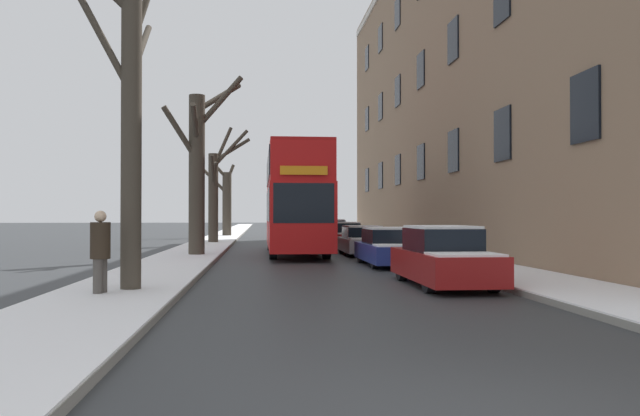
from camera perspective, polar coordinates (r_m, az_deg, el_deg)
The scene contains 14 objects.
sidewalk_left at distance 58.01m, azimuth -8.39°, elevation -2.36°, with size 2.68×130.00×0.16m.
sidewalk_right at distance 58.34m, azimuth 1.35°, elevation -2.35°, with size 2.68×130.00×0.16m.
terrace_facade_right at distance 34.54m, azimuth 16.63°, elevation 11.25°, with size 9.10×43.15×17.75m.
bare_tree_left_0 at distance 14.23m, azimuth -17.13°, elevation 8.31°, with size 3.00×3.48×8.31m.
bare_tree_left_1 at distance 26.16m, azimuth -11.08°, elevation 3.75°, with size 3.27×3.35×7.65m.
bare_tree_left_2 at distance 38.12m, azimuth -9.53°, elevation 1.67°, with size 2.52×2.90×7.20m.
bare_tree_left_3 at distance 51.11m, azimuth -8.60°, elevation 0.65°, with size 3.01×1.59×6.12m.
double_decker_bus at distance 28.27m, azimuth -2.28°, elevation 1.06°, with size 2.50×11.42×4.63m.
parked_car_0 at distance 15.68m, azimuth 11.20°, elevation -4.53°, with size 1.70×4.51×1.48m.
parked_car_1 at distance 21.88m, azimuth 6.40°, elevation -3.62°, with size 1.82×4.59×1.33m.
parked_car_2 at distance 27.59m, azimuth 3.93°, elevation -3.05°, with size 1.79×4.24×1.30m.
parked_car_3 at distance 33.59m, azimuth 2.25°, elevation -2.57°, with size 1.73×4.10×1.40m.
parked_car_4 at distance 39.42m, azimuth 1.11°, elevation -2.23°, with size 1.72×4.24×1.52m.
pedestrian_left_sidewalk at distance 13.45m, azimuth -19.45°, elevation -3.75°, with size 0.40×0.40×1.83m.
Camera 1 is at (-1.93, -4.91, 1.72)m, focal length 35.00 mm.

